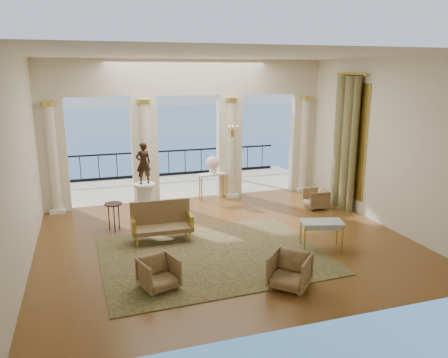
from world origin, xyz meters
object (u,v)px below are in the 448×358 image
object	(u,v)px
armchair_c	(316,198)
armchair_d	(158,216)
armchair_b	(290,269)
side_table	(113,207)
armchair_a	(159,272)
console_table	(213,178)
settee	(162,221)
game_table	(322,224)
statue	(143,163)
pedestal	(145,205)

from	to	relation	value
armchair_c	armchair_d	size ratio (longest dim) A/B	1.05
armchair_b	side_table	size ratio (longest dim) A/B	1.00
armchair_c	armchair_d	xyz separation A→B (m)	(-4.93, -0.23, -0.02)
armchair_a	console_table	xyz separation A→B (m)	(2.73, 5.52, 0.39)
settee	side_table	distance (m)	1.52
armchair_d	armchair_a	bearing A→B (deg)	126.39
game_table	statue	xyz separation A→B (m)	(-3.77, 2.97, 1.13)
armchair_b	armchair_d	xyz separation A→B (m)	(-1.88, 4.14, -0.06)
armchair_a	pedestal	distance (m)	3.79
armchair_d	side_table	world-z (taller)	side_table
armchair_b	console_table	world-z (taller)	console_table
armchair_a	pedestal	size ratio (longest dim) A/B	0.59
armchair_b	game_table	xyz separation A→B (m)	(1.59, 1.54, 0.23)
armchair_d	pedestal	world-z (taller)	pedestal
statue	pedestal	bearing A→B (deg)	81.28
pedestal	statue	distance (m)	1.17
armchair_d	pedestal	xyz separation A→B (m)	(-0.29, 0.37, 0.25)
settee	statue	world-z (taller)	statue
settee	pedestal	xyz separation A→B (m)	(-0.22, 1.29, 0.07)
armchair_b	armchair_a	bearing A→B (deg)	-153.16
armchair_c	game_table	xyz separation A→B (m)	(-1.45, -2.83, 0.27)
pedestal	console_table	xyz separation A→B (m)	(2.45, 1.75, 0.17)
armchair_d	game_table	size ratio (longest dim) A/B	0.58
armchair_d	pedestal	bearing A→B (deg)	-6.06
armchair_b	statue	distance (m)	5.19
armchair_b	side_table	bearing A→B (deg)	169.12
armchair_b	pedestal	bearing A→B (deg)	159.39
pedestal	armchair_b	bearing A→B (deg)	-64.25
pedestal	statue	xyz separation A→B (m)	(0.00, 0.00, 1.17)
settee	game_table	size ratio (longest dim) A/B	1.39
armchair_a	statue	bearing A→B (deg)	68.26
armchair_d	console_table	xyz separation A→B (m)	(2.16, 2.12, 0.42)
armchair_a	console_table	distance (m)	6.17
statue	armchair_a	bearing A→B (deg)	77.12
console_table	armchair_a	bearing A→B (deg)	-125.37
side_table	armchair_d	bearing A→B (deg)	-6.38
console_table	armchair_b	bearing A→B (deg)	-101.61
game_table	armchair_b	bearing A→B (deg)	-120.14
armchair_b	settee	xyz separation A→B (m)	(-1.96, 3.22, 0.11)
armchair_a	pedestal	bearing A→B (deg)	68.26
armchair_d	game_table	bearing A→B (deg)	-170.90
armchair_b	game_table	world-z (taller)	armchair_b
armchair_a	statue	world-z (taller)	statue
game_table	pedestal	xyz separation A→B (m)	(-3.77, 2.97, -0.04)
settee	armchair_d	bearing A→B (deg)	87.56
armchair_c	statue	distance (m)	5.41
armchair_a	armchair_c	size ratio (longest dim) A/B	1.04
armchair_a	armchair_b	distance (m)	2.56
armchair_d	pedestal	size ratio (longest dim) A/B	0.54
armchair_d	console_table	bearing A→B (deg)	-89.55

